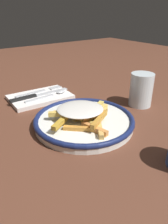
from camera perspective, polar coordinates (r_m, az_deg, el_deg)
The scene contains 8 objects.
ground_plane at distance 0.57m, azimuth 0.00°, elevation -3.53°, with size 2.60×2.60×0.00m, color brown.
plate at distance 0.57m, azimuth 0.00°, elevation -2.33°, with size 0.26×0.26×0.03m.
fries_heap at distance 0.55m, azimuth -0.22°, elevation -0.26°, with size 0.19×0.19×0.03m.
napkin at distance 0.75m, azimuth -11.57°, elevation 3.93°, with size 0.13×0.20×0.01m, color white.
fork at distance 0.77m, azimuth -11.74°, elevation 5.37°, with size 0.02×0.18×0.01m.
knife at distance 0.74m, azimuth -12.95°, elevation 4.26°, with size 0.02×0.21×0.01m.
spoon at distance 0.74m, azimuth -8.32°, elevation 4.71°, with size 0.02×0.15×0.01m.
water_glass at distance 0.70m, azimuth 14.77°, elevation 5.82°, with size 0.07×0.07×0.10m, color silver.
Camera 1 is at (0.40, -0.30, 0.28)m, focal length 34.35 mm.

